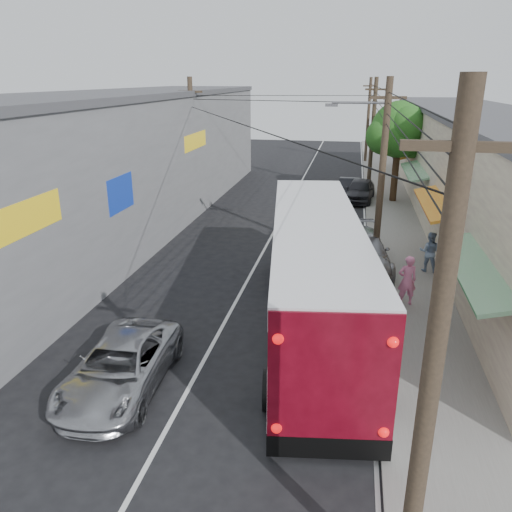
# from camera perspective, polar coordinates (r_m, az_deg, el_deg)

# --- Properties ---
(ground) EXTENTS (120.00, 120.00, 0.00)m
(ground) POSITION_cam_1_polar(r_m,az_deg,el_deg) (12.02, -12.26, -22.15)
(ground) COLOR black
(ground) RESTS_ON ground
(sidewalk) EXTENTS (3.00, 80.00, 0.12)m
(sidewalk) POSITION_cam_1_polar(r_m,az_deg,el_deg) (29.30, 15.47, 3.39)
(sidewalk) COLOR slate
(sidewalk) RESTS_ON ground
(building_right) EXTENTS (7.09, 40.00, 6.25)m
(building_right) POSITION_cam_1_polar(r_m,az_deg,el_deg) (31.29, 24.06, 9.23)
(building_right) COLOR beige
(building_right) RESTS_ON ground
(building_left) EXTENTS (7.20, 36.00, 7.25)m
(building_left) POSITION_cam_1_polar(r_m,az_deg,el_deg) (29.25, -14.72, 10.66)
(building_left) COLOR gray
(building_left) RESTS_ON ground
(utility_poles) EXTENTS (11.80, 45.28, 8.00)m
(utility_poles) POSITION_cam_1_polar(r_m,az_deg,el_deg) (28.70, 9.32, 11.83)
(utility_poles) COLOR #473828
(utility_poles) RESTS_ON ground
(street_tree) EXTENTS (4.40, 4.00, 6.60)m
(street_tree) POSITION_cam_1_polar(r_m,az_deg,el_deg) (34.40, 16.15, 13.52)
(street_tree) COLOR #3F2B19
(street_tree) RESTS_ON ground
(coach_bus) EXTENTS (4.37, 13.18, 3.73)m
(coach_bus) POSITION_cam_1_polar(r_m,az_deg,el_deg) (16.44, 6.72, -1.86)
(coach_bus) COLOR white
(coach_bus) RESTS_ON ground
(jeepney) EXTENTS (2.45, 4.96, 1.35)m
(jeepney) POSITION_cam_1_polar(r_m,az_deg,el_deg) (14.10, -15.21, -12.07)
(jeepney) COLOR #ABACB2
(jeepney) RESTS_ON ground
(parked_suv) EXTENTS (2.90, 5.68, 1.58)m
(parked_suv) POSITION_cam_1_polar(r_m,az_deg,el_deg) (22.30, 11.94, 0.57)
(parked_suv) COLOR gray
(parked_suv) RESTS_ON ground
(parked_car_mid) EXTENTS (2.25, 4.57, 1.50)m
(parked_car_mid) POSITION_cam_1_polar(r_m,az_deg,el_deg) (34.82, 11.80, 7.38)
(parked_car_mid) COLOR #26272C
(parked_car_mid) RESTS_ON ground
(parked_car_far) EXTENTS (1.68, 4.00, 1.29)m
(parked_car_far) POSITION_cam_1_polar(r_m,az_deg,el_deg) (35.86, 10.50, 7.65)
(parked_car_far) COLOR black
(parked_car_far) RESTS_ON ground
(pedestrian_near) EXTENTS (0.76, 0.58, 1.87)m
(pedestrian_near) POSITION_cam_1_polar(r_m,az_deg,el_deg) (18.79, 16.89, -2.67)
(pedestrian_near) COLOR pink
(pedestrian_near) RESTS_ON sidewalk
(pedestrian_far) EXTENTS (0.97, 0.83, 1.73)m
(pedestrian_far) POSITION_cam_1_polar(r_m,az_deg,el_deg) (22.36, 19.20, 0.47)
(pedestrian_far) COLOR #819ABC
(pedestrian_far) RESTS_ON sidewalk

